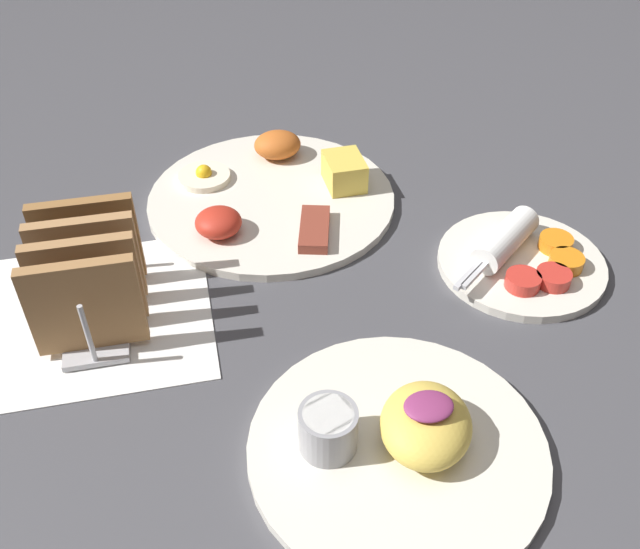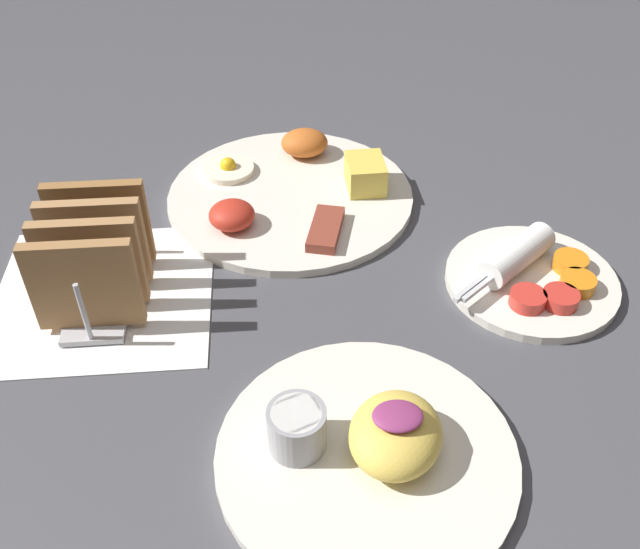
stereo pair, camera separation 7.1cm
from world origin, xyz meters
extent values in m
plane|color=#47474C|center=(0.00, 0.00, 0.00)|extent=(3.00, 3.00, 0.00)
cube|color=white|center=(-0.23, 0.05, 0.00)|extent=(0.22, 0.22, 0.00)
cylinder|color=silver|center=(-0.03, 0.21, 0.01)|extent=(0.29, 0.29, 0.01)
cube|color=#E5C64C|center=(0.06, 0.21, 0.03)|extent=(0.05, 0.06, 0.04)
ellipsoid|color=#C66023|center=(-0.01, 0.29, 0.03)|extent=(0.06, 0.05, 0.03)
cylinder|color=#F4EACC|center=(-0.10, 0.26, 0.01)|extent=(0.06, 0.06, 0.01)
sphere|color=yellow|center=(-0.10, 0.26, 0.02)|extent=(0.02, 0.02, 0.02)
ellipsoid|color=red|center=(-0.10, 0.15, 0.02)|extent=(0.05, 0.05, 0.03)
cube|color=brown|center=(0.01, 0.12, 0.02)|extent=(0.05, 0.08, 0.01)
cylinder|color=silver|center=(0.21, 0.03, 0.01)|extent=(0.18, 0.18, 0.01)
cylinder|color=red|center=(0.19, -0.01, 0.02)|extent=(0.04, 0.04, 0.01)
cylinder|color=red|center=(0.23, -0.01, 0.02)|extent=(0.04, 0.04, 0.01)
cylinder|color=orange|center=(0.25, 0.01, 0.02)|extent=(0.04, 0.04, 0.01)
cylinder|color=orange|center=(0.26, 0.04, 0.02)|extent=(0.04, 0.04, 0.01)
cylinder|color=white|center=(0.20, 0.05, 0.03)|extent=(0.10, 0.09, 0.03)
cube|color=silver|center=(0.15, 0.00, 0.03)|extent=(0.04, 0.04, 0.00)
cube|color=silver|center=(0.14, 0.00, 0.03)|extent=(0.04, 0.04, 0.00)
cylinder|color=silver|center=(0.01, -0.17, 0.01)|extent=(0.25, 0.25, 0.01)
ellipsoid|color=#EAC651|center=(0.03, -0.17, 0.03)|extent=(0.10, 0.11, 0.04)
ellipsoid|color=#8C3366|center=(0.03, -0.17, 0.05)|extent=(0.04, 0.03, 0.01)
cylinder|color=#99999E|center=(-0.04, -0.16, 0.03)|extent=(0.05, 0.05, 0.04)
cylinder|color=white|center=(-0.04, -0.16, 0.05)|extent=(0.04, 0.04, 0.01)
cube|color=#B7B7BC|center=(-0.23, 0.05, 0.01)|extent=(0.06, 0.15, 0.01)
cube|color=#A07244|center=(-0.23, 0.00, 0.06)|extent=(0.10, 0.01, 0.10)
cube|color=#A7794B|center=(-0.23, 0.03, 0.06)|extent=(0.10, 0.01, 0.10)
cube|color=#AA7C4E|center=(-0.23, 0.06, 0.06)|extent=(0.10, 0.01, 0.10)
cube|color=olive|center=(-0.23, 0.10, 0.06)|extent=(0.10, 0.01, 0.10)
cylinder|color=#B7B7BC|center=(-0.23, -0.02, 0.04)|extent=(0.01, 0.00, 0.07)
cylinder|color=#B7B7BC|center=(-0.23, 0.12, 0.04)|extent=(0.01, 0.01, 0.07)
camera|label=1|loc=(-0.12, -0.50, 0.49)|focal=40.00mm
camera|label=2|loc=(-0.05, -0.51, 0.49)|focal=40.00mm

